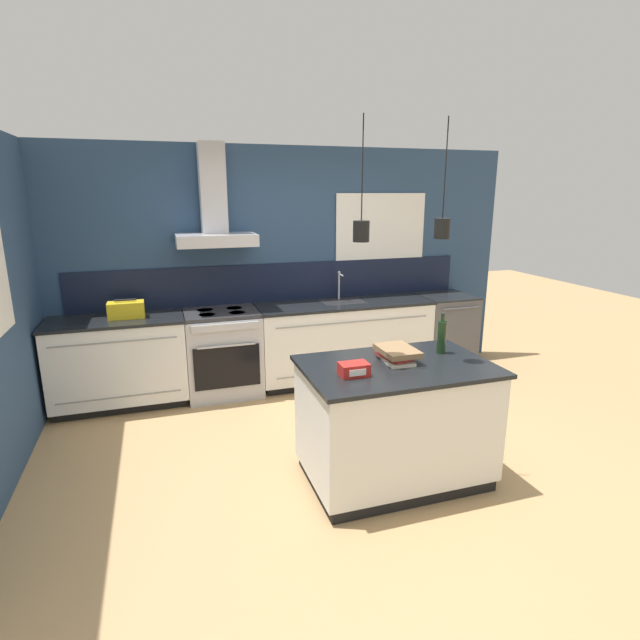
{
  "coord_description": "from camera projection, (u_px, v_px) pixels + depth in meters",
  "views": [
    {
      "loc": [
        -1.26,
        -3.43,
        2.12
      ],
      "look_at": [
        0.01,
        0.5,
        1.05
      ],
      "focal_mm": 28.0,
      "sensor_mm": 36.0,
      "label": 1
    }
  ],
  "objects": [
    {
      "name": "ground_plane",
      "position": [
        337.0,
        459.0,
        4.07
      ],
      "size": [
        16.0,
        16.0,
        0.0
      ],
      "primitive_type": "plane",
      "color": "tan",
      "rests_on": "ground"
    },
    {
      "name": "wall_back",
      "position": [
        274.0,
        262.0,
        5.56
      ],
      "size": [
        5.6,
        2.49,
        2.6
      ],
      "color": "navy",
      "rests_on": "ground_plane"
    },
    {
      "name": "counter_run_left",
      "position": [
        119.0,
        362.0,
        5.0
      ],
      "size": [
        1.31,
        0.64,
        0.91
      ],
      "color": "black",
      "rests_on": "ground_plane"
    },
    {
      "name": "counter_run_sink",
      "position": [
        344.0,
        340.0,
        5.72
      ],
      "size": [
        2.0,
        0.64,
        1.24
      ],
      "color": "black",
      "rests_on": "ground_plane"
    },
    {
      "name": "oven_range",
      "position": [
        223.0,
        353.0,
        5.3
      ],
      "size": [
        0.77,
        0.66,
        0.91
      ],
      "color": "#B5B5BA",
      "rests_on": "ground_plane"
    },
    {
      "name": "dishwasher",
      "position": [
        443.0,
        331.0,
        6.11
      ],
      "size": [
        0.62,
        0.65,
        0.91
      ],
      "color": "#4C4C51",
      "rests_on": "ground_plane"
    },
    {
      "name": "kitchen_island",
      "position": [
        395.0,
        422.0,
        3.71
      ],
      "size": [
        1.37,
        0.89,
        0.91
      ],
      "color": "black",
      "rests_on": "ground_plane"
    },
    {
      "name": "bottle_on_island",
      "position": [
        442.0,
        336.0,
        3.82
      ],
      "size": [
        0.07,
        0.07,
        0.32
      ],
      "color": "#193319",
      "rests_on": "kitchen_island"
    },
    {
      "name": "book_stack",
      "position": [
        396.0,
        354.0,
        3.66
      ],
      "size": [
        0.26,
        0.34,
        0.1
      ],
      "color": "beige",
      "rests_on": "kitchen_island"
    },
    {
      "name": "red_supply_box",
      "position": [
        354.0,
        369.0,
        3.37
      ],
      "size": [
        0.2,
        0.14,
        0.09
      ],
      "color": "red",
      "rests_on": "kitchen_island"
    },
    {
      "name": "yellow_toolbox",
      "position": [
        126.0,
        310.0,
        4.9
      ],
      "size": [
        0.34,
        0.18,
        0.19
      ],
      "color": "gold",
      "rests_on": "counter_run_left"
    }
  ]
}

